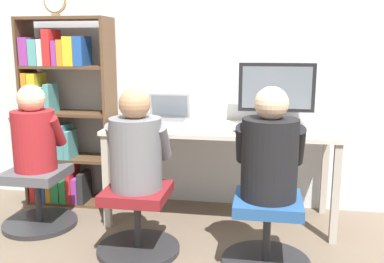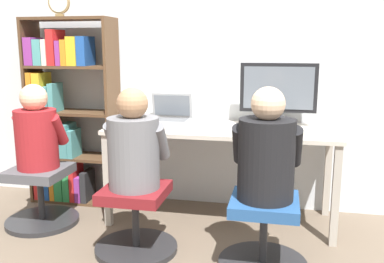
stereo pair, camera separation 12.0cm
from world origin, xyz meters
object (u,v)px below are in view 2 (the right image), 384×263
object	(u,v)px
laptop	(170,115)
person_at_monitor	(266,152)
desktop_monitor	(278,92)
office_chair_left	(263,233)
person_at_laptop	(134,146)
desk_clock	(59,3)
office_chair_side	(41,196)
office_chair_right	(136,220)
bookshelf	(64,118)
person_near_shelf	(36,132)
keyboard	(277,131)

from	to	relation	value
laptop	person_at_monitor	xyz separation A→B (m)	(0.82, -0.86, -0.05)
desktop_monitor	office_chair_left	distance (m)	1.14
person_at_laptop	desk_clock	xyz separation A→B (m)	(-0.85, 0.71, 0.96)
person_at_laptop	desk_clock	distance (m)	1.47
laptop	office_chair_side	world-z (taller)	laptop
office_chair_right	bookshelf	size ratio (longest dim) A/B	0.35
bookshelf	office_chair_right	bearing A→B (deg)	-40.63
office_chair_left	bookshelf	world-z (taller)	bookshelf
desktop_monitor	person_at_monitor	bearing A→B (deg)	-93.23
laptop	office_chair_left	size ratio (longest dim) A/B	0.62
bookshelf	person_near_shelf	size ratio (longest dim) A/B	2.50
office_chair_right	person_at_monitor	world-z (taller)	person_at_monitor
office_chair_right	bookshelf	xyz separation A→B (m)	(-0.91, 0.78, 0.52)
person_at_laptop	office_chair_side	xyz separation A→B (m)	(-0.86, 0.27, -0.50)
desk_clock	desktop_monitor	bearing A→B (deg)	2.59
person_at_monitor	desk_clock	distance (m)	2.07
keyboard	person_at_monitor	size ratio (longest dim) A/B	0.57
person_at_monitor	desk_clock	xyz separation A→B (m)	(-1.69, 0.75, 0.95)
person_at_laptop	desk_clock	bearing A→B (deg)	140.18
person_near_shelf	desk_clock	bearing A→B (deg)	88.77
person_at_laptop	office_chair_side	bearing A→B (deg)	162.30
person_at_laptop	bookshelf	distance (m)	1.19
office_chair_right	person_at_laptop	xyz separation A→B (m)	(-0.00, 0.00, 0.50)
laptop	keyboard	bearing A→B (deg)	-18.74
office_chair_side	person_near_shelf	xyz separation A→B (m)	(0.00, 0.00, 0.49)
laptop	office_chair_left	distance (m)	1.31
office_chair_left	bookshelf	distance (m)	1.99
person_at_monitor	office_chair_side	size ratio (longest dim) A/B	1.23
laptop	office_chair_side	xyz separation A→B (m)	(-0.88, -0.54, -0.57)
keyboard	desk_clock	bearing A→B (deg)	173.91
person_at_laptop	desktop_monitor	bearing A→B (deg)	41.72
person_at_monitor	bookshelf	bearing A→B (deg)	155.06
keyboard	person_at_laptop	distance (m)	1.03
laptop	person_near_shelf	world-z (taller)	person_near_shelf
person_at_monitor	desktop_monitor	bearing A→B (deg)	86.77
desktop_monitor	person_at_laptop	size ratio (longest dim) A/B	0.89
keyboard	person_at_monitor	bearing A→B (deg)	-95.08
desktop_monitor	person_at_monitor	distance (m)	0.87
person_at_laptop	office_chair_side	distance (m)	1.03
desktop_monitor	bookshelf	distance (m)	1.81
office_chair_right	desk_clock	distance (m)	1.83
desktop_monitor	keyboard	xyz separation A→B (m)	(0.00, -0.26, -0.25)
laptop	person_at_laptop	size ratio (longest dim) A/B	0.53
laptop	desk_clock	size ratio (longest dim) A/B	1.69
desktop_monitor	office_chair_right	xyz separation A→B (m)	(-0.88, -0.79, -0.78)
person_at_laptop	person_near_shelf	world-z (taller)	person_at_laptop
desk_clock	person_near_shelf	bearing A→B (deg)	-91.23
office_chair_left	desk_clock	world-z (taller)	desk_clock
laptop	office_chair_left	world-z (taller)	laptop
person_at_monitor	laptop	bearing A→B (deg)	133.68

